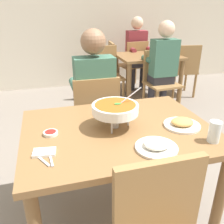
# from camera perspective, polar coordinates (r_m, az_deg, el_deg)

# --- Properties ---
(ground_plane) EXTENTS (16.00, 16.00, 0.00)m
(ground_plane) POSITION_cam_1_polar(r_m,az_deg,el_deg) (2.04, 1.24, -22.63)
(ground_plane) COLOR gray
(cafe_rear_partition) EXTENTS (10.00, 0.10, 3.00)m
(cafe_rear_partition) POSITION_cam_1_polar(r_m,az_deg,el_deg) (4.79, -11.71, 23.67)
(cafe_rear_partition) COLOR beige
(cafe_rear_partition) RESTS_ON ground_plane
(dining_table_main) EXTENTS (1.23, 0.92, 0.74)m
(dining_table_main) POSITION_cam_1_polar(r_m,az_deg,el_deg) (1.64, 1.44, -7.08)
(dining_table_main) COLOR brown
(dining_table_main) RESTS_ON ground_plane
(chair_diner_main) EXTENTS (0.44, 0.44, 0.90)m
(chair_diner_main) POSITION_cam_1_polar(r_m,az_deg,el_deg) (2.34, -3.97, -0.68)
(chair_diner_main) COLOR olive
(chair_diner_main) RESTS_ON ground_plane
(diner_main) EXTENTS (0.40, 0.45, 1.31)m
(diner_main) POSITION_cam_1_polar(r_m,az_deg,el_deg) (2.28, -4.31, 5.04)
(diner_main) COLOR #2D2D38
(diner_main) RESTS_ON ground_plane
(curry_bowl) EXTENTS (0.33, 0.30, 0.26)m
(curry_bowl) POSITION_cam_1_polar(r_m,az_deg,el_deg) (1.54, 0.78, 0.71)
(curry_bowl) COLOR silver
(curry_bowl) RESTS_ON dining_table_main
(rice_plate) EXTENTS (0.24, 0.24, 0.06)m
(rice_plate) POSITION_cam_1_polar(r_m,az_deg,el_deg) (1.38, 10.51, -7.88)
(rice_plate) COLOR white
(rice_plate) RESTS_ON dining_table_main
(appetizer_plate) EXTENTS (0.24, 0.24, 0.06)m
(appetizer_plate) POSITION_cam_1_polar(r_m,az_deg,el_deg) (1.66, 16.26, -2.64)
(appetizer_plate) COLOR white
(appetizer_plate) RESTS_ON dining_table_main
(sauce_dish) EXTENTS (0.09, 0.09, 0.02)m
(sauce_dish) POSITION_cam_1_polar(r_m,az_deg,el_deg) (1.55, -14.34, -4.85)
(sauce_dish) COLOR white
(sauce_dish) RESTS_ON dining_table_main
(napkin_folded) EXTENTS (0.13, 0.10, 0.02)m
(napkin_folded) POSITION_cam_1_polar(r_m,az_deg,el_deg) (1.37, -15.74, -9.20)
(napkin_folded) COLOR white
(napkin_folded) RESTS_ON dining_table_main
(fork_utensil) EXTENTS (0.09, 0.15, 0.01)m
(fork_utensil) POSITION_cam_1_polar(r_m,az_deg,el_deg) (1.33, -16.54, -10.58)
(fork_utensil) COLOR silver
(fork_utensil) RESTS_ON dining_table_main
(spoon_utensil) EXTENTS (0.03, 0.17, 0.01)m
(spoon_utensil) POSITION_cam_1_polar(r_m,az_deg,el_deg) (1.33, -14.37, -10.35)
(spoon_utensil) COLOR silver
(spoon_utensil) RESTS_ON dining_table_main
(drink_glass) EXTENTS (0.07, 0.07, 0.13)m
(drink_glass) POSITION_cam_1_polar(r_m,az_deg,el_deg) (1.53, 23.08, -4.54)
(drink_glass) COLOR silver
(drink_glass) RESTS_ON dining_table_main
(dining_table_far) EXTENTS (1.00, 0.80, 0.74)m
(dining_table_far) POSITION_cam_1_polar(r_m,az_deg,el_deg) (4.09, 8.46, 11.38)
(dining_table_far) COLOR brown
(dining_table_far) RESTS_ON ground_plane
(chair_bg_left) EXTENTS (0.49, 0.49, 0.90)m
(chair_bg_left) POSITION_cam_1_polar(r_m,az_deg,el_deg) (4.60, 5.28, 11.59)
(chair_bg_left) COLOR olive
(chair_bg_left) RESTS_ON ground_plane
(chair_bg_middle) EXTENTS (0.48, 0.48, 0.90)m
(chair_bg_middle) POSITION_cam_1_polar(r_m,az_deg,el_deg) (3.64, 11.13, 7.99)
(chair_bg_middle) COLOR olive
(chair_bg_middle) RESTS_ON ground_plane
(chair_bg_right) EXTENTS (0.46, 0.46, 0.90)m
(chair_bg_right) POSITION_cam_1_polar(r_m,az_deg,el_deg) (3.93, -1.39, 9.59)
(chair_bg_right) COLOR olive
(chair_bg_right) RESTS_ON ground_plane
(chair_bg_corner) EXTENTS (0.50, 0.50, 0.90)m
(chair_bg_corner) POSITION_cam_1_polar(r_m,az_deg,el_deg) (4.35, 16.71, 9.99)
(chair_bg_corner) COLOR olive
(chair_bg_corner) RESTS_ON ground_plane
(chair_bg_window) EXTENTS (0.48, 0.48, 0.90)m
(chair_bg_window) POSITION_cam_1_polar(r_m,az_deg,el_deg) (4.40, -1.55, 11.12)
(chair_bg_window) COLOR olive
(chair_bg_window) RESTS_ON ground_plane
(patron_bg_left) EXTENTS (0.40, 0.45, 1.31)m
(patron_bg_left) POSITION_cam_1_polar(r_m,az_deg,el_deg) (4.60, 5.93, 14.57)
(patron_bg_left) COLOR #2D2D38
(patron_bg_left) RESTS_ON ground_plane
(patron_bg_middle) EXTENTS (0.40, 0.45, 1.31)m
(patron_bg_middle) POSITION_cam_1_polar(r_m,az_deg,el_deg) (3.54, 11.84, 11.39)
(patron_bg_middle) COLOR #2D2D38
(patron_bg_middle) RESTS_ON ground_plane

